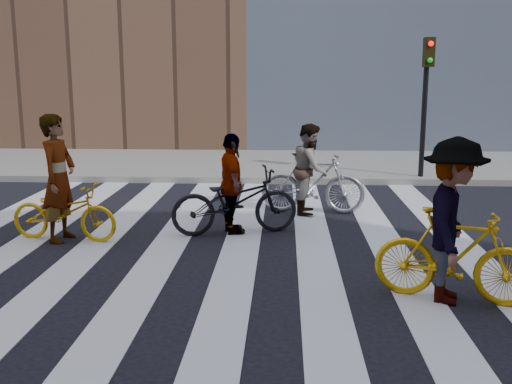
# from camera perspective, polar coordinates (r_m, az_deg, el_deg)

# --- Properties ---
(ground) EXTENTS (100.00, 100.00, 0.00)m
(ground) POSITION_cam_1_polar(r_m,az_deg,el_deg) (9.12, -4.86, -5.05)
(ground) COLOR black
(ground) RESTS_ON ground
(sidewalk_far) EXTENTS (100.00, 5.00, 0.15)m
(sidewalk_far) POSITION_cam_1_polar(r_m,az_deg,el_deg) (16.40, -1.44, 2.64)
(sidewalk_far) COLOR gray
(sidewalk_far) RESTS_ON ground
(zebra_crosswalk) EXTENTS (8.25, 10.00, 0.01)m
(zebra_crosswalk) POSITION_cam_1_polar(r_m,az_deg,el_deg) (9.12, -4.86, -5.01)
(zebra_crosswalk) COLOR silver
(zebra_crosswalk) RESTS_ON ground
(traffic_signal) EXTENTS (0.22, 0.42, 3.33)m
(traffic_signal) POSITION_cam_1_polar(r_m,az_deg,el_deg) (14.36, 15.92, 9.80)
(traffic_signal) COLOR black
(traffic_signal) RESTS_ON ground
(bike_yellow_left) EXTENTS (1.78, 0.83, 0.90)m
(bike_yellow_left) POSITION_cam_1_polar(r_m,az_deg,el_deg) (9.70, -17.82, -1.83)
(bike_yellow_left) COLOR #EDB00D
(bike_yellow_left) RESTS_ON ground
(bike_silver_mid) EXTENTS (1.95, 0.73, 1.14)m
(bike_silver_mid) POSITION_cam_1_polar(r_m,az_deg,el_deg) (11.04, 5.43, 0.89)
(bike_silver_mid) COLOR #A3A5AC
(bike_silver_mid) RESTS_ON ground
(bike_yellow_right) EXTENTS (1.86, 1.02, 1.08)m
(bike_yellow_right) POSITION_cam_1_polar(r_m,az_deg,el_deg) (7.15, 18.42, -5.77)
(bike_yellow_right) COLOR #F0AC0D
(bike_yellow_right) RESTS_ON ground
(bike_dark_rear) EXTENTS (2.16, 1.24, 1.07)m
(bike_dark_rear) POSITION_cam_1_polar(r_m,az_deg,el_deg) (9.60, -2.03, -0.87)
(bike_dark_rear) COLOR black
(bike_dark_rear) RESTS_ON ground
(rider_left) EXTENTS (0.56, 0.77, 1.96)m
(rider_left) POSITION_cam_1_polar(r_m,az_deg,el_deg) (9.61, -18.29, 1.26)
(rider_left) COLOR slate
(rider_left) RESTS_ON ground
(rider_mid) EXTENTS (0.71, 0.87, 1.66)m
(rider_mid) POSITION_cam_1_polar(r_m,az_deg,el_deg) (10.99, 5.19, 2.21)
(rider_mid) COLOR slate
(rider_mid) RESTS_ON ground
(rider_right) EXTENTS (1.03, 1.37, 1.88)m
(rider_right) POSITION_cam_1_polar(r_m,az_deg,el_deg) (7.03, 18.24, -2.65)
(rider_right) COLOR slate
(rider_right) RESTS_ON ground
(rider_rear) EXTENTS (0.64, 1.02, 1.62)m
(rider_rear) POSITION_cam_1_polar(r_m,az_deg,el_deg) (9.54, -2.34, 0.74)
(rider_rear) COLOR slate
(rider_rear) RESTS_ON ground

